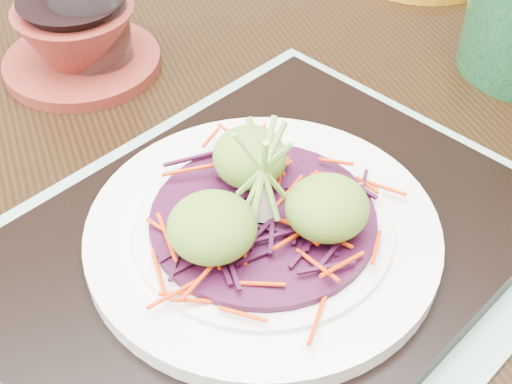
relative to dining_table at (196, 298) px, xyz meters
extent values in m
cube|color=black|center=(0.00, 0.00, 0.08)|extent=(1.26, 0.93, 0.04)
cube|color=black|center=(0.48, 0.41, -0.29)|extent=(0.07, 0.07, 0.69)
cube|color=gray|center=(0.04, -0.05, 0.10)|extent=(0.53, 0.50, 0.00)
cube|color=black|center=(0.04, -0.05, 0.11)|extent=(0.45, 0.42, 0.02)
cylinder|color=silver|center=(0.04, -0.05, 0.12)|extent=(0.24, 0.24, 0.01)
cylinder|color=silver|center=(0.04, -0.05, 0.13)|extent=(0.17, 0.17, 0.01)
cylinder|color=#390B29|center=(0.04, -0.05, 0.14)|extent=(0.15, 0.15, 0.01)
ellipsoid|color=olive|center=(0.01, -0.07, 0.16)|extent=(0.06, 0.06, 0.04)
ellipsoid|color=olive|center=(0.08, -0.07, 0.16)|extent=(0.06, 0.06, 0.04)
ellipsoid|color=olive|center=(0.04, -0.01, 0.16)|extent=(0.06, 0.06, 0.04)
cylinder|color=white|center=(-0.05, 0.21, 0.14)|extent=(0.09, 0.09, 0.10)
cylinder|color=maroon|center=(-0.06, 0.22, 0.10)|extent=(0.16, 0.16, 0.01)
camera|label=1|loc=(-0.03, -0.37, 0.47)|focal=50.00mm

